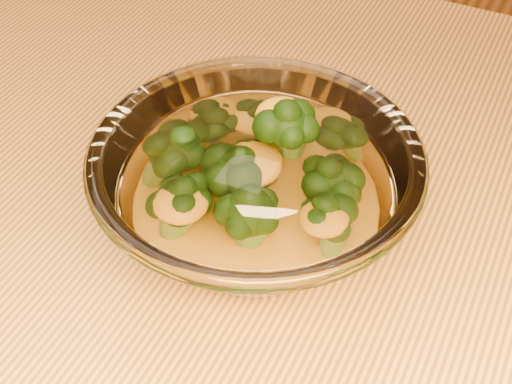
# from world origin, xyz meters

# --- Properties ---
(table) EXTENTS (1.20, 0.80, 0.75)m
(table) POSITION_xyz_m (0.00, 0.00, 0.65)
(table) COLOR gold
(table) RESTS_ON ground
(glass_bowl) EXTENTS (0.20, 0.20, 0.09)m
(glass_bowl) POSITION_xyz_m (0.09, 0.02, 0.80)
(glass_bowl) COLOR white
(glass_bowl) RESTS_ON table
(cheese_sauce) EXTENTS (0.11, 0.11, 0.03)m
(cheese_sauce) POSITION_xyz_m (0.09, 0.02, 0.78)
(cheese_sauce) COLOR orange
(cheese_sauce) RESTS_ON glass_bowl
(broccoli_heap) EXTENTS (0.14, 0.13, 0.08)m
(broccoli_heap) POSITION_xyz_m (0.08, 0.03, 0.81)
(broccoli_heap) COLOR black
(broccoli_heap) RESTS_ON cheese_sauce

